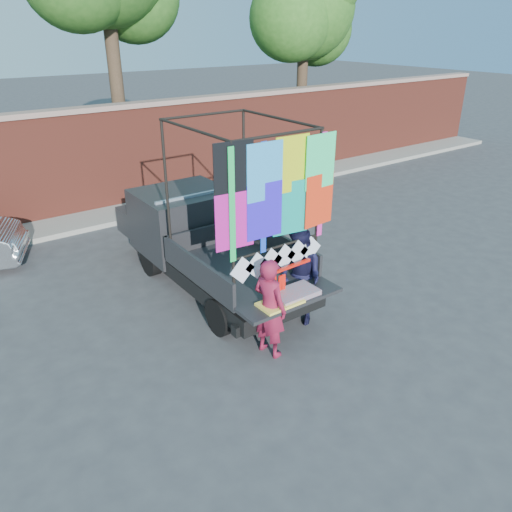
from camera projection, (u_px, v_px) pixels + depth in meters
ground at (272, 328)px, 7.97m from camera, size 90.00×90.00×0.00m
brick_wall at (104, 158)px, 12.56m from camera, size 30.00×0.45×2.61m
curb at (121, 213)px, 12.58m from camera, size 30.00×1.20×0.12m
tree_right at (307, 11)px, 15.90m from camera, size 4.20×3.30×6.62m
pickup_truck at (197, 237)px, 9.32m from camera, size 1.97×4.94×3.11m
woman at (270, 308)px, 7.07m from camera, size 0.47×0.62×1.51m
man at (300, 277)px, 7.85m from camera, size 0.67×0.82×1.58m
streamer_bundle at (281, 282)px, 7.31m from camera, size 0.93×0.09×0.64m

